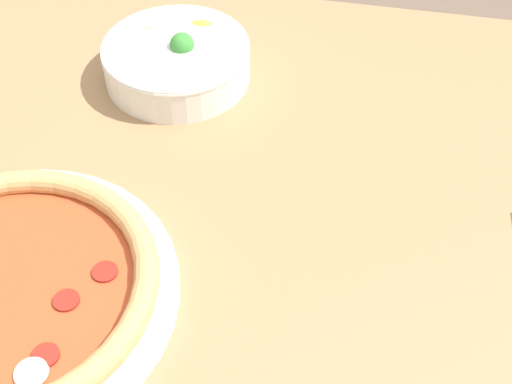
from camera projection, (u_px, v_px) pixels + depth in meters
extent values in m
cube|color=#99724C|center=(222.00, 201.00, 0.82)|extent=(1.38, 0.84, 0.03)
cylinder|color=white|center=(9.00, 296.00, 0.71)|extent=(0.34, 0.34, 0.01)
torus|color=tan|center=(4.00, 284.00, 0.69)|extent=(0.31, 0.31, 0.03)
cylinder|color=#B74723|center=(6.00, 290.00, 0.70)|extent=(0.27, 0.27, 0.01)
cylinder|color=maroon|center=(66.00, 300.00, 0.69)|extent=(0.03, 0.03, 0.00)
cylinder|color=maroon|center=(45.00, 355.00, 0.65)|extent=(0.03, 0.03, 0.00)
cylinder|color=maroon|center=(105.00, 272.00, 0.71)|extent=(0.03, 0.03, 0.00)
ellipsoid|color=silver|center=(31.00, 372.00, 0.64)|extent=(0.03, 0.03, 0.01)
cylinder|color=white|center=(177.00, 62.00, 0.94)|extent=(0.19, 0.19, 0.05)
torus|color=white|center=(176.00, 49.00, 0.92)|extent=(0.19, 0.19, 0.01)
ellipsoid|color=#998466|center=(154.00, 84.00, 0.89)|extent=(0.04, 0.03, 0.02)
ellipsoid|color=tan|center=(149.00, 33.00, 0.95)|extent=(0.04, 0.03, 0.02)
ellipsoid|color=tan|center=(210.00, 41.00, 0.95)|extent=(0.03, 0.04, 0.02)
ellipsoid|color=#998466|center=(159.00, 81.00, 0.89)|extent=(0.04, 0.03, 0.02)
sphere|color=#388433|center=(182.00, 45.00, 0.91)|extent=(0.03, 0.03, 0.03)
ellipsoid|color=yellow|center=(203.00, 27.00, 0.96)|extent=(0.04, 0.02, 0.02)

